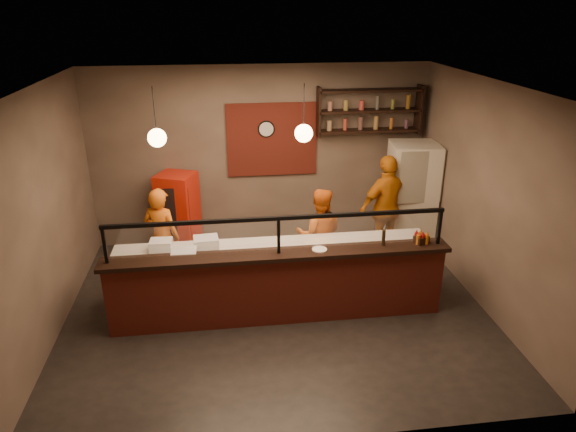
{
  "coord_description": "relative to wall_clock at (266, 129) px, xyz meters",
  "views": [
    {
      "loc": [
        -0.67,
        -6.4,
        4.15
      ],
      "look_at": [
        0.2,
        0.3,
        1.33
      ],
      "focal_mm": 32.0,
      "sensor_mm": 36.0,
      "label": 1
    }
  ],
  "objects": [
    {
      "name": "sneeze_guard",
      "position": [
        -0.1,
        -2.76,
        -0.73
      ],
      "size": [
        4.5,
        0.05,
        0.52
      ],
      "color": "white",
      "rests_on": "counter_ledge"
    },
    {
      "name": "wall_clock",
      "position": [
        0.0,
        0.0,
        0.0
      ],
      "size": [
        0.3,
        0.04,
        0.3
      ],
      "primitive_type": "cylinder",
      "rotation": [
        1.57,
        0.0,
        0.0
      ],
      "color": "black",
      "rests_on": "wall_back"
    },
    {
      "name": "cook_mid",
      "position": [
        0.67,
        -1.64,
        -1.33
      ],
      "size": [
        0.82,
        0.68,
        1.53
      ],
      "primitive_type": "imported",
      "rotation": [
        0.0,
        0.0,
        3.01
      ],
      "color": "#CF5B13",
      "rests_on": "floor"
    },
    {
      "name": "pendant_left",
      "position": [
        -1.6,
        -2.26,
        0.45
      ],
      "size": [
        0.24,
        0.24,
        0.77
      ],
      "color": "black",
      "rests_on": "ceiling"
    },
    {
      "name": "floor",
      "position": [
        -0.1,
        -2.46,
        -2.1
      ],
      "size": [
        6.0,
        6.0,
        0.0
      ],
      "primitive_type": "plane",
      "color": "black",
      "rests_on": "ground"
    },
    {
      "name": "cook_right",
      "position": [
        1.95,
        -1.02,
        -1.18
      ],
      "size": [
        1.16,
        0.76,
        1.84
      ],
      "primitive_type": "imported",
      "rotation": [
        0.0,
        0.0,
        3.45
      ],
      "color": "orange",
      "rests_on": "floor"
    },
    {
      "name": "pepper_mill",
      "position": [
        1.35,
        -2.71,
        -0.93
      ],
      "size": [
        0.06,
        0.06,
        0.22
      ],
      "primitive_type": "cylinder",
      "rotation": [
        0.0,
        0.0,
        -0.39
      ],
      "color": "black",
      "rests_on": "counter_ledge"
    },
    {
      "name": "worktop",
      "position": [
        -0.1,
        -2.26,
        -1.23
      ],
      "size": [
        4.6,
        0.75,
        0.05
      ],
      "primitive_type": "cube",
      "color": "silver",
      "rests_on": "worktop_cabinet"
    },
    {
      "name": "wall_shelving",
      "position": [
        1.8,
        -0.14,
        0.3
      ],
      "size": [
        1.84,
        0.28,
        0.85
      ],
      "color": "black",
      "rests_on": "wall_back"
    },
    {
      "name": "worktop_cabinet",
      "position": [
        -0.1,
        -2.26,
        -1.68
      ],
      "size": [
        4.6,
        0.75,
        0.85
      ],
      "primitive_type": "cube",
      "color": "gray",
      "rests_on": "floor"
    },
    {
      "name": "pendant_right",
      "position": [
        0.3,
        -2.26,
        0.45
      ],
      "size": [
        0.24,
        0.24,
        0.77
      ],
      "color": "black",
      "rests_on": "ceiling"
    },
    {
      "name": "pizza_dough",
      "position": [
        0.58,
        -2.3,
        -1.19
      ],
      "size": [
        0.63,
        0.63,
        0.01
      ],
      "primitive_type": "cylinder",
      "rotation": [
        0.0,
        0.0,
        -0.39
      ],
      "color": "beige",
      "rests_on": "worktop"
    },
    {
      "name": "rolling_pin",
      "position": [
        -1.2,
        -2.24,
        -1.17
      ],
      "size": [
        0.35,
        0.09,
        0.06
      ],
      "primitive_type": "cylinder",
      "rotation": [
        0.0,
        1.57,
        0.08
      ],
      "color": "gold",
      "rests_on": "worktop"
    },
    {
      "name": "prep_tub_c",
      "position": [
        -1.36,
        -2.53,
        -1.12
      ],
      "size": [
        0.34,
        0.27,
        0.17
      ],
      "primitive_type": "cube",
      "rotation": [
        0.0,
        0.0,
        -0.02
      ],
      "color": "silver",
      "rests_on": "worktop"
    },
    {
      "name": "brick_patch",
      "position": [
        0.1,
        0.01,
        -0.2
      ],
      "size": [
        1.6,
        0.04,
        1.3
      ],
      "primitive_type": "cube",
      "color": "maroon",
      "rests_on": "wall_back"
    },
    {
      "name": "condiment_caddy",
      "position": [
        1.9,
        -2.71,
        -0.99
      ],
      "size": [
        0.22,
        0.19,
        0.1
      ],
      "primitive_type": "cube",
      "rotation": [
        0.0,
        0.0,
        0.34
      ],
      "color": "black",
      "rests_on": "counter_ledge"
    },
    {
      "name": "wall_front",
      "position": [
        -0.1,
        -4.96,
        -0.5
      ],
      "size": [
        6.0,
        0.0,
        6.0
      ],
      "primitive_type": "plane",
      "rotation": [
        -1.57,
        0.0,
        0.0
      ],
      "color": "#786658",
      "rests_on": "floor"
    },
    {
      "name": "cook_left",
      "position": [
        -1.77,
        -1.48,
        -1.3
      ],
      "size": [
        0.69,
        0.59,
        1.6
      ],
      "primitive_type": "imported",
      "rotation": [
        0.0,
        0.0,
        2.72
      ],
      "color": "orange",
      "rests_on": "floor"
    },
    {
      "name": "wall_back",
      "position": [
        -0.1,
        0.04,
        -0.5
      ],
      "size": [
        6.0,
        0.0,
        6.0
      ],
      "primitive_type": "plane",
      "rotation": [
        1.57,
        0.0,
        0.0
      ],
      "color": "#786658",
      "rests_on": "floor"
    },
    {
      "name": "wall_left",
      "position": [
        -3.1,
        -2.46,
        -0.5
      ],
      "size": [
        0.0,
        5.0,
        5.0
      ],
      "primitive_type": "plane",
      "rotation": [
        1.57,
        0.0,
        1.57
      ],
      "color": "#786658",
      "rests_on": "floor"
    },
    {
      "name": "counter_ledge",
      "position": [
        -0.1,
        -2.76,
        -1.07
      ],
      "size": [
        4.7,
        0.37,
        0.06
      ],
      "primitive_type": "cube",
      "color": "black",
      "rests_on": "service_counter"
    },
    {
      "name": "prep_tub_b",
      "position": [
        -1.08,
        -2.18,
        -1.11
      ],
      "size": [
        0.37,
        0.31,
        0.17
      ],
      "primitive_type": "cube",
      "rotation": [
        0.0,
        0.0,
        0.09
      ],
      "color": "silver",
      "rests_on": "worktop"
    },
    {
      "name": "wall_right",
      "position": [
        2.9,
        -2.46,
        -0.5
      ],
      "size": [
        0.0,
        5.0,
        5.0
      ],
      "primitive_type": "plane",
      "rotation": [
        1.57,
        0.0,
        -1.57
      ],
      "color": "#786658",
      "rests_on": "floor"
    },
    {
      "name": "prep_tub_a",
      "position": [
        -1.71,
        -2.15,
        -1.12
      ],
      "size": [
        0.32,
        0.26,
        0.15
      ],
      "primitive_type": "cube",
      "rotation": [
        0.0,
        0.0,
        -0.05
      ],
      "color": "white",
      "rests_on": "worktop"
    },
    {
      "name": "service_counter",
      "position": [
        -0.1,
        -2.76,
        -1.6
      ],
      "size": [
        4.6,
        0.25,
        1.0
      ],
      "primitive_type": "cube",
      "color": "maroon",
      "rests_on": "floor"
    },
    {
      "name": "fridge",
      "position": [
        2.5,
        -0.68,
        -1.14
      ],
      "size": [
        0.89,
        0.84,
        1.92
      ],
      "primitive_type": "cube",
      "rotation": [
        0.0,
        0.0,
        -0.13
      ],
      "color": "beige",
      "rests_on": "floor"
    },
    {
      "name": "red_cooler",
      "position": [
        -1.6,
        -0.31,
        -1.38
      ],
      "size": [
        0.78,
        0.75,
        1.44
      ],
      "primitive_type": "cube",
      "rotation": [
        0.0,
        0.0,
        -0.38
      ],
      "color": "red",
      "rests_on": "floor"
    },
    {
      "name": "ceiling",
      "position": [
        -0.1,
        -2.46,
        1.1
      ],
      "size": [
        6.0,
        6.0,
        0.0
      ],
      "primitive_type": "plane",
      "rotation": [
        3.14,
        0.0,
        0.0
      ],
      "color": "#3B332D",
      "rests_on": "wall_back"
    },
    {
      "name": "small_plate",
      "position": [
        0.46,
        -2.75,
        -1.03
      ],
      "size": [
        0.27,
        0.27,
        0.01
      ],
      "primitive_type": "cylinder",
      "rotation": [
        0.0,
        0.0,
        0.43
      ],
      "color": "white",
      "rests_on": "counter_ledge"
    }
  ]
}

